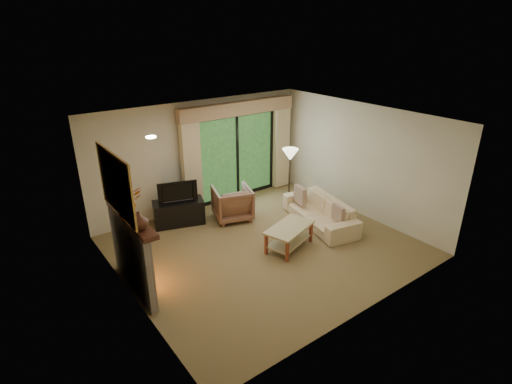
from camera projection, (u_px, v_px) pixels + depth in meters
floor at (265, 246)px, 8.13m from camera, size 5.50×5.50×0.00m
ceiling at (266, 120)px, 7.12m from camera, size 5.50×5.50×0.00m
wall_back at (201, 155)px, 9.47m from camera, size 5.00×0.00×5.00m
wall_front at (371, 240)px, 5.78m from camera, size 5.00×0.00×5.00m
wall_left at (124, 228)px, 6.12m from camera, size 0.00×5.00×5.00m
wall_right at (360, 160)px, 9.14m from camera, size 0.00×5.00×5.00m
fireplace at (132, 254)px, 6.57m from camera, size 0.24×1.70×1.37m
mirror at (116, 184)px, 6.03m from camera, size 0.07×1.45×1.02m
sliding_door at (237, 156)px, 10.06m from camera, size 2.26×0.10×2.16m
curtain_left at (191, 164)px, 9.20m from camera, size 0.45×0.18×2.35m
curtain_right at (281, 144)px, 10.69m from camera, size 0.45×0.18×2.35m
cornice at (238, 108)px, 9.52m from camera, size 3.20×0.24×0.32m
media_console at (179, 212)px, 8.95m from camera, size 1.20×0.81×0.55m
tv at (177, 191)px, 8.75m from camera, size 0.85×0.37×0.49m
armchair at (232, 203)px, 9.16m from camera, size 1.04×1.06×0.77m
sofa at (320, 212)px, 8.94m from camera, size 1.22×2.17×0.60m
pillow_near at (338, 213)px, 8.39m from camera, size 0.17×0.36×0.35m
pillow_far at (300, 195)px, 9.26m from camera, size 0.19×0.42×0.41m
coffee_table at (289, 237)px, 7.99m from camera, size 1.19×0.89×0.48m
floor_lamp at (289, 178)px, 9.70m from camera, size 0.48×0.48×1.46m
vase at (139, 221)px, 5.88m from camera, size 0.30×0.30×0.28m
branches at (127, 203)px, 6.18m from camera, size 0.52×0.47×0.51m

